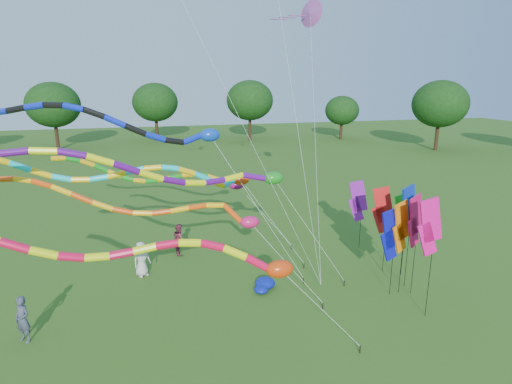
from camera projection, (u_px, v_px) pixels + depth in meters
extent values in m
plane|color=#2B5A18|center=(301.00, 348.00, 15.93)|extent=(160.00, 160.00, 0.00)
cylinder|color=#382314|center=(437.00, 140.00, 60.55)|extent=(0.50, 0.50, 2.74)
ellipsoid|color=black|center=(440.00, 114.00, 59.63)|extent=(5.78, 5.78, 4.91)
cylinder|color=#382314|center=(341.00, 131.00, 68.89)|extent=(0.50, 0.50, 3.02)
ellipsoid|color=black|center=(342.00, 107.00, 67.88)|extent=(6.38, 6.38, 5.42)
cylinder|color=#382314|center=(250.00, 132.00, 71.77)|extent=(0.50, 0.50, 2.22)
ellipsoid|color=black|center=(249.00, 114.00, 71.03)|extent=(4.69, 4.69, 3.98)
cylinder|color=#382314|center=(157.00, 132.00, 69.50)|extent=(0.50, 0.50, 2.81)
ellipsoid|color=black|center=(155.00, 109.00, 68.56)|extent=(5.93, 5.93, 5.04)
cylinder|color=#382314|center=(55.00, 137.00, 62.07)|extent=(0.50, 0.50, 3.01)
ellipsoid|color=black|center=(52.00, 110.00, 61.06)|extent=(6.36, 6.36, 5.40)
cylinder|color=black|center=(360.00, 349.00, 15.62)|extent=(0.05, 0.05, 0.30)
cylinder|color=silver|center=(321.00, 309.00, 15.08)|extent=(0.02, 0.02, 4.37)
ellipsoid|color=red|center=(280.00, 269.00, 14.57)|extent=(0.97, 0.63, 0.63)
cylinder|color=red|center=(258.00, 263.00, 14.56)|extent=(0.28, 0.28, 0.88)
cylinder|color=#DFEC0C|center=(235.00, 253.00, 14.59)|extent=(0.28, 0.28, 0.84)
cylinder|color=red|center=(213.00, 246.00, 14.62)|extent=(0.28, 0.28, 0.79)
cylinder|color=#DFEC0C|center=(190.00, 243.00, 14.63)|extent=(0.28, 0.28, 0.77)
cylinder|color=red|center=(168.00, 244.00, 14.62)|extent=(0.28, 0.28, 0.77)
cylinder|color=#DFEC0C|center=(145.00, 249.00, 14.55)|extent=(0.28, 0.28, 0.78)
cylinder|color=red|center=(122.00, 254.00, 14.42)|extent=(0.28, 0.28, 0.78)
cylinder|color=#DFEC0C|center=(97.00, 257.00, 14.23)|extent=(0.28, 0.28, 0.79)
cylinder|color=red|center=(71.00, 257.00, 13.96)|extent=(0.28, 0.28, 0.81)
cylinder|color=#DFEC0C|center=(44.00, 253.00, 13.66)|extent=(0.28, 0.28, 0.85)
cylinder|color=red|center=(15.00, 246.00, 13.35)|extent=(0.28, 0.28, 0.87)
cylinder|color=black|center=(323.00, 306.00, 18.62)|extent=(0.05, 0.05, 0.30)
cylinder|color=silver|center=(287.00, 264.00, 18.20)|extent=(0.02, 0.02, 4.85)
ellipsoid|color=#D4175E|center=(250.00, 222.00, 17.81)|extent=(0.81, 0.52, 0.52)
cylinder|color=#EC480C|center=(233.00, 214.00, 18.03)|extent=(0.24, 0.24, 1.08)
cylinder|color=#FFB10D|center=(216.00, 205.00, 18.26)|extent=(0.24, 0.24, 0.77)
cylinder|color=#EC480C|center=(198.00, 207.00, 18.31)|extent=(0.24, 0.24, 0.78)
cylinder|color=#FFB10D|center=(180.00, 210.00, 18.30)|extent=(0.24, 0.24, 0.78)
cylinder|color=#EC480C|center=(162.00, 212.00, 18.23)|extent=(0.24, 0.24, 0.78)
cylinder|color=#FFB10D|center=(143.00, 213.00, 18.10)|extent=(0.24, 0.24, 0.79)
cylinder|color=#EC480C|center=(123.00, 211.00, 17.92)|extent=(0.24, 0.24, 0.82)
cylinder|color=#FFB10D|center=(103.00, 206.00, 17.71)|extent=(0.24, 0.24, 0.85)
cylinder|color=#EC480C|center=(82.00, 198.00, 17.50)|extent=(0.24, 0.24, 0.86)
cylinder|color=#FFB10D|center=(62.00, 190.00, 17.35)|extent=(0.24, 0.24, 0.84)
cylinder|color=#EC480C|center=(42.00, 184.00, 17.28)|extent=(0.24, 0.24, 0.80)
cylinder|color=#FFB10D|center=(23.00, 180.00, 17.30)|extent=(0.24, 0.24, 0.77)
cylinder|color=#EC480C|center=(6.00, 179.00, 17.43)|extent=(0.24, 0.24, 0.78)
cylinder|color=black|center=(344.00, 283.00, 20.67)|extent=(0.05, 0.05, 0.30)
cylinder|color=silver|center=(311.00, 233.00, 19.27)|extent=(0.02, 0.02, 6.62)
ellipsoid|color=#18851A|center=(274.00, 178.00, 17.91)|extent=(0.85, 0.55, 0.55)
cylinder|color=#580B7E|center=(254.00, 177.00, 17.83)|extent=(0.25, 0.25, 0.98)
cylinder|color=#F1F30C|center=(234.00, 177.00, 17.67)|extent=(0.25, 0.25, 0.87)
cylinder|color=#580B7E|center=(215.00, 181.00, 17.24)|extent=(0.25, 0.25, 0.88)
cylinder|color=#F1F30C|center=(195.00, 183.00, 16.76)|extent=(0.25, 0.25, 0.89)
cylinder|color=#580B7E|center=(174.00, 181.00, 16.24)|extent=(0.25, 0.25, 0.92)
cylinder|color=#F1F30C|center=(151.00, 176.00, 15.70)|extent=(0.25, 0.25, 0.95)
cylinder|color=#580B7E|center=(126.00, 168.00, 15.18)|extent=(0.25, 0.25, 0.95)
cylinder|color=#F1F30C|center=(100.00, 160.00, 14.72)|extent=(0.25, 0.25, 0.92)
cylinder|color=#580B7E|center=(72.00, 154.00, 14.34)|extent=(0.25, 0.25, 0.88)
cylinder|color=#F1F30C|center=(44.00, 151.00, 14.06)|extent=(0.25, 0.25, 0.86)
cylinder|color=#580B7E|center=(15.00, 152.00, 13.87)|extent=(0.25, 0.25, 0.87)
cylinder|color=black|center=(304.00, 281.00, 20.95)|extent=(0.05, 0.05, 0.30)
cylinder|color=silver|center=(259.00, 211.00, 19.74)|extent=(0.02, 0.02, 8.32)
ellipsoid|color=#0C3AB3|center=(210.00, 135.00, 18.56)|extent=(0.89, 0.57, 0.57)
cylinder|color=#0B21B8|center=(193.00, 139.00, 18.54)|extent=(0.26, 0.26, 0.84)
cylinder|color=black|center=(175.00, 141.00, 18.39)|extent=(0.26, 0.26, 0.82)
cylinder|color=#0B21B8|center=(155.00, 137.00, 18.06)|extent=(0.26, 0.26, 0.85)
cylinder|color=black|center=(135.00, 130.00, 17.73)|extent=(0.26, 0.26, 0.87)
cylinder|color=#0B21B8|center=(115.00, 121.00, 17.44)|extent=(0.26, 0.26, 0.87)
cylinder|color=black|center=(94.00, 113.00, 17.22)|extent=(0.26, 0.26, 0.83)
cylinder|color=#0B21B8|center=(74.00, 107.00, 17.09)|extent=(0.26, 0.26, 0.80)
cylinder|color=black|center=(54.00, 105.00, 17.06)|extent=(0.26, 0.26, 0.79)
cylinder|color=#0B21B8|center=(35.00, 106.00, 17.12)|extent=(0.26, 0.26, 0.80)
cylinder|color=black|center=(16.00, 109.00, 17.23)|extent=(0.26, 0.26, 0.81)
cylinder|color=black|center=(304.00, 266.00, 22.63)|extent=(0.05, 0.05, 0.30)
cylinder|color=silver|center=(275.00, 224.00, 21.19)|extent=(0.02, 0.02, 6.12)
ellipsoid|color=red|center=(241.00, 180.00, 19.78)|extent=(0.83, 0.53, 0.53)
cylinder|color=#0CCED9|center=(229.00, 183.00, 19.32)|extent=(0.24, 0.24, 0.80)
cylinder|color=yellow|center=(217.00, 183.00, 18.77)|extent=(0.24, 0.24, 0.78)
cylinder|color=#0CCED9|center=(202.00, 177.00, 18.33)|extent=(0.24, 0.24, 0.77)
cylinder|color=yellow|center=(187.00, 171.00, 17.95)|extent=(0.24, 0.24, 0.73)
cylinder|color=#0CCED9|center=(170.00, 168.00, 17.66)|extent=(0.24, 0.24, 0.70)
cylinder|color=yellow|center=(153.00, 168.00, 17.46)|extent=(0.24, 0.24, 0.70)
cylinder|color=#0CCED9|center=(135.00, 171.00, 17.33)|extent=(0.24, 0.24, 0.72)
cylinder|color=yellow|center=(117.00, 175.00, 17.24)|extent=(0.24, 0.24, 0.73)
cylinder|color=#0CCED9|center=(99.00, 178.00, 17.14)|extent=(0.24, 0.24, 0.71)
cylinder|color=yellow|center=(81.00, 180.00, 17.00)|extent=(0.24, 0.24, 0.70)
cylinder|color=#0CCED9|center=(61.00, 178.00, 16.78)|extent=(0.24, 0.24, 0.71)
cylinder|color=yellow|center=(41.00, 173.00, 16.48)|extent=(0.24, 0.24, 0.75)
cylinder|color=#0CCED9|center=(20.00, 167.00, 16.09)|extent=(0.24, 0.24, 0.77)
cylinder|color=black|center=(292.00, 247.00, 25.08)|extent=(0.05, 0.05, 0.30)
cylinder|color=silver|center=(265.00, 216.00, 24.25)|extent=(0.02, 0.02, 5.02)
ellipsoid|color=#930D6E|center=(236.00, 184.00, 23.45)|extent=(0.88, 0.56, 0.56)
cylinder|color=#13911A|center=(225.00, 182.00, 23.00)|extent=(0.25, 0.25, 0.94)
cylinder|color=#E6A50C|center=(213.00, 178.00, 22.57)|extent=(0.25, 0.25, 0.68)
cylinder|color=#13911A|center=(201.00, 175.00, 22.50)|extent=(0.25, 0.25, 0.66)
cylinder|color=#E6A50C|center=(189.00, 175.00, 22.51)|extent=(0.25, 0.25, 0.66)
cylinder|color=#13911A|center=(176.00, 177.00, 22.59)|extent=(0.25, 0.25, 0.68)
cylinder|color=#E6A50C|center=(164.00, 179.00, 22.69)|extent=(0.25, 0.25, 0.68)
cylinder|color=#13911A|center=(152.00, 181.00, 22.76)|extent=(0.25, 0.25, 0.66)
cylinder|color=#E6A50C|center=(140.00, 181.00, 22.78)|extent=(0.25, 0.25, 0.65)
cylinder|color=#13911A|center=(127.00, 178.00, 22.70)|extent=(0.25, 0.25, 0.68)
cylinder|color=#E6A50C|center=(115.00, 174.00, 22.53)|extent=(0.25, 0.25, 0.71)
cylinder|color=#13911A|center=(101.00, 168.00, 22.28)|extent=(0.25, 0.25, 0.73)
cylinder|color=#E6A50C|center=(87.00, 163.00, 21.97)|extent=(0.25, 0.25, 0.72)
cylinder|color=#13911A|center=(73.00, 159.00, 21.64)|extent=(0.25, 0.25, 0.69)
cylinder|color=#E6A50C|center=(58.00, 158.00, 21.31)|extent=(0.25, 0.25, 0.67)
cylinder|color=black|center=(321.00, 288.00, 20.25)|extent=(0.04, 0.04, 0.30)
cylinder|color=silver|center=(289.00, 73.00, 18.12)|extent=(0.01, 0.01, 19.60)
cylinder|color=black|center=(321.00, 288.00, 20.25)|extent=(0.04, 0.04, 0.30)
cylinder|color=silver|center=(215.00, 68.00, 14.96)|extent=(0.01, 0.01, 22.29)
cylinder|color=black|center=(321.00, 288.00, 20.25)|extent=(0.04, 0.04, 0.30)
cylinder|color=silver|center=(315.00, 141.00, 21.44)|extent=(0.01, 0.01, 14.12)
cone|color=purple|center=(310.00, 13.00, 22.66)|extent=(1.86, 1.91, 1.63)
cube|color=purple|center=(298.00, 15.00, 22.52)|extent=(0.90, 0.12, 0.04)
cube|color=purple|center=(288.00, 17.00, 22.42)|extent=(0.90, 0.12, 0.04)
cube|color=purple|center=(278.00, 20.00, 22.31)|extent=(0.90, 0.12, 0.04)
cylinder|color=black|center=(402.00, 251.00, 19.58)|extent=(0.02, 0.02, 4.19)
cube|color=orange|center=(402.00, 221.00, 19.08)|extent=(1.12, 0.44, 1.93)
cube|color=orange|center=(399.00, 238.00, 19.25)|extent=(0.98, 0.39, 1.51)
cylinder|color=black|center=(386.00, 233.00, 21.85)|extent=(0.02, 0.02, 4.20)
cube|color=red|center=(383.00, 205.00, 21.49)|extent=(1.11, 0.50, 1.93)
cube|color=red|center=(381.00, 220.00, 21.71)|extent=(0.96, 0.44, 1.51)
cylinder|color=black|center=(409.00, 240.00, 20.17)|extent=(0.02, 0.02, 4.74)
cube|color=#0C28AD|center=(409.00, 205.00, 19.60)|extent=(1.11, 0.49, 1.93)
cube|color=#0C28AD|center=(407.00, 222.00, 19.76)|extent=(0.97, 0.43, 1.51)
cylinder|color=black|center=(361.00, 218.00, 24.95)|extent=(0.02, 0.02, 3.78)
cube|color=purple|center=(358.00, 196.00, 24.61)|extent=(1.14, 0.35, 1.93)
cube|color=purple|center=(356.00, 210.00, 24.82)|extent=(1.00, 0.32, 1.51)
cylinder|color=black|center=(404.00, 238.00, 21.41)|extent=(0.02, 0.02, 4.05)
cube|color=#1BAA18|center=(403.00, 211.00, 20.96)|extent=(1.16, 0.25, 1.93)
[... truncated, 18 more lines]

